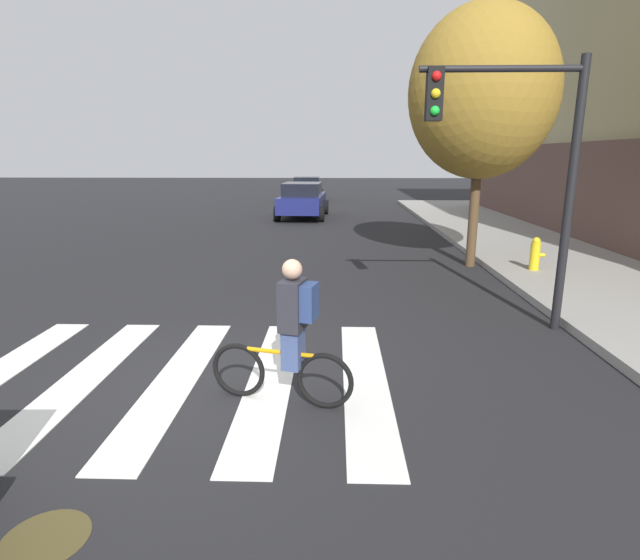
{
  "coord_description": "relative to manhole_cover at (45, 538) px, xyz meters",
  "views": [
    {
      "loc": [
        1.73,
        -5.84,
        2.76
      ],
      "look_at": [
        1.49,
        1.79,
        0.87
      ],
      "focal_mm": 28.19,
      "sensor_mm": 36.0,
      "label": 1
    }
  ],
  "objects": [
    {
      "name": "sedan_far",
      "position": [
        0.33,
        29.15,
        0.76
      ],
      "size": [
        2.05,
        4.31,
        1.48
      ],
      "color": "black",
      "rests_on": "ground"
    },
    {
      "name": "sedan_mid",
      "position": [
        0.65,
        19.97,
        0.81
      ],
      "size": [
        2.31,
        4.66,
        1.58
      ],
      "color": "navy",
      "rests_on": "ground"
    },
    {
      "name": "street_tree_near",
      "position": [
        5.62,
        9.68,
        4.21
      ],
      "size": [
        3.51,
        3.51,
        6.24
      ],
      "color": "#4C3823",
      "rests_on": "ground"
    },
    {
      "name": "crosswalk_stripes",
      "position": [
        0.13,
        2.76,
        0.0
      ],
      "size": [
        5.34,
        4.07,
        0.01
      ],
      "color": "silver",
      "rests_on": "ground"
    },
    {
      "name": "fire_hydrant",
      "position": [
        6.83,
        8.6,
        0.53
      ],
      "size": [
        0.33,
        0.22,
        0.78
      ],
      "color": "gold",
      "rests_on": "sidewalk"
    },
    {
      "name": "cyclist",
      "position": [
        1.65,
        2.16,
        0.84
      ],
      "size": [
        1.67,
        0.48,
        1.69
      ],
      "color": "black",
      "rests_on": "ground"
    },
    {
      "name": "traffic_light_near",
      "position": [
        4.92,
        4.84,
        2.86
      ],
      "size": [
        2.47,
        0.28,
        4.2
      ],
      "color": "black",
      "rests_on": "ground"
    },
    {
      "name": "ground_plane",
      "position": [
        0.41,
        2.76,
        -0.0
      ],
      "size": [
        120.0,
        120.0,
        0.0
      ],
      "primitive_type": "plane",
      "color": "black"
    },
    {
      "name": "manhole_cover",
      "position": [
        0.0,
        0.0,
        0.0
      ],
      "size": [
        0.64,
        0.64,
        0.01
      ],
      "primitive_type": "cylinder",
      "color": "#473D1E",
      "rests_on": "ground"
    }
  ]
}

